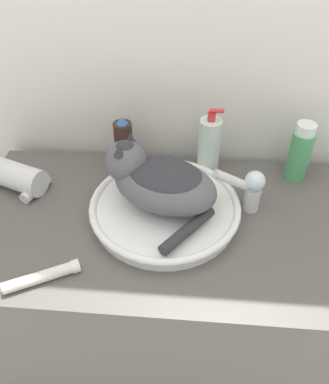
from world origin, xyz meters
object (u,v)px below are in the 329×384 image
(cream_tube, at_px, (43,276))
(hairspray_can_black, at_px, (124,145))
(hair_dryer, at_px, (19,178))
(cat, at_px, (159,180))
(mouthwash_bottle, at_px, (300,153))
(soap_pump_bottle, at_px, (209,147))
(faucet, at_px, (250,188))

(cream_tube, bearing_deg, hairspray_can_black, 74.25)
(cream_tube, height_order, hair_dryer, hair_dryer)
(cat, distance_m, hairspray_can_black, 0.23)
(mouthwash_bottle, relative_size, hair_dryer, 0.99)
(mouthwash_bottle, height_order, cream_tube, mouthwash_bottle)
(cream_tube, bearing_deg, mouthwash_bottle, 34.46)
(soap_pump_bottle, bearing_deg, mouthwash_bottle, -0.00)
(hairspray_can_black, distance_m, hair_dryer, 0.31)
(cream_tube, xyz_separation_m, hair_dryer, (-0.16, 0.31, 0.02))
(cat, distance_m, soap_pump_bottle, 0.23)
(cat, bearing_deg, soap_pump_bottle, -104.29)
(faucet, xyz_separation_m, hair_dryer, (-0.64, 0.03, -0.04))
(soap_pump_bottle, distance_m, cream_tube, 0.57)
(soap_pump_bottle, relative_size, hair_dryer, 1.18)
(hairspray_can_black, xyz_separation_m, cream_tube, (-0.12, -0.43, -0.07))
(mouthwash_bottle, distance_m, cream_tube, 0.76)
(hair_dryer, bearing_deg, hairspray_can_black, -137.20)
(hairspray_can_black, height_order, hair_dryer, hairspray_can_black)
(faucet, xyz_separation_m, soap_pump_bottle, (-0.11, 0.15, 0.02))
(cat, distance_m, faucet, 0.24)
(cat, xyz_separation_m, soap_pump_bottle, (0.13, 0.19, -0.03))
(cream_tube, bearing_deg, soap_pump_bottle, 49.35)
(hairspray_can_black, bearing_deg, hair_dryer, -157.35)
(cat, distance_m, hair_dryer, 0.42)
(mouthwash_bottle, xyz_separation_m, hairspray_can_black, (-0.51, 0.00, -0.00))
(soap_pump_bottle, xyz_separation_m, hair_dryer, (-0.53, -0.12, -0.05))
(faucet, bearing_deg, hair_dryer, -14.40)
(soap_pump_bottle, xyz_separation_m, cream_tube, (-0.37, -0.43, -0.08))
(cat, bearing_deg, mouthwash_bottle, -134.16)
(cat, xyz_separation_m, cream_tube, (-0.24, -0.24, -0.10))
(cream_tube, bearing_deg, cat, 44.65)
(faucet, xyz_separation_m, cream_tube, (-0.48, -0.28, -0.06))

